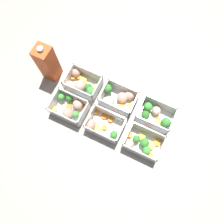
# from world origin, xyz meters

# --- Properties ---
(ground_plane) EXTENTS (4.00, 4.00, 0.00)m
(ground_plane) POSITION_xyz_m (0.00, 0.00, 0.00)
(ground_plane) COLOR gray
(container_near_left) EXTENTS (0.16, 0.11, 0.07)m
(container_near_left) POSITION_xyz_m (-0.17, -0.06, 0.03)
(container_near_left) COLOR white
(container_near_left) RESTS_ON ground_plane
(container_near_center) EXTENTS (0.16, 0.12, 0.07)m
(container_near_center) POSITION_xyz_m (-0.01, -0.07, 0.02)
(container_near_center) COLOR white
(container_near_center) RESTS_ON ground_plane
(container_near_right) EXTENTS (0.15, 0.11, 0.07)m
(container_near_right) POSITION_xyz_m (0.17, -0.07, 0.02)
(container_near_right) COLOR white
(container_near_right) RESTS_ON ground_plane
(container_far_left) EXTENTS (0.16, 0.13, 0.07)m
(container_far_left) POSITION_xyz_m (-0.18, 0.06, 0.03)
(container_far_left) COLOR white
(container_far_left) RESTS_ON ground_plane
(container_far_center) EXTENTS (0.16, 0.13, 0.07)m
(container_far_center) POSITION_xyz_m (0.00, 0.06, 0.03)
(container_far_center) COLOR white
(container_far_center) RESTS_ON ground_plane
(container_far_right) EXTENTS (0.15, 0.12, 0.07)m
(container_far_right) POSITION_xyz_m (0.17, 0.06, 0.03)
(container_far_right) COLOR white
(container_far_right) RESTS_ON ground_plane
(juice_carton) EXTENTS (0.07, 0.07, 0.20)m
(juice_carton) POSITION_xyz_m (-0.33, 0.06, 0.10)
(juice_carton) COLOR #D14C1E
(juice_carton) RESTS_ON ground_plane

